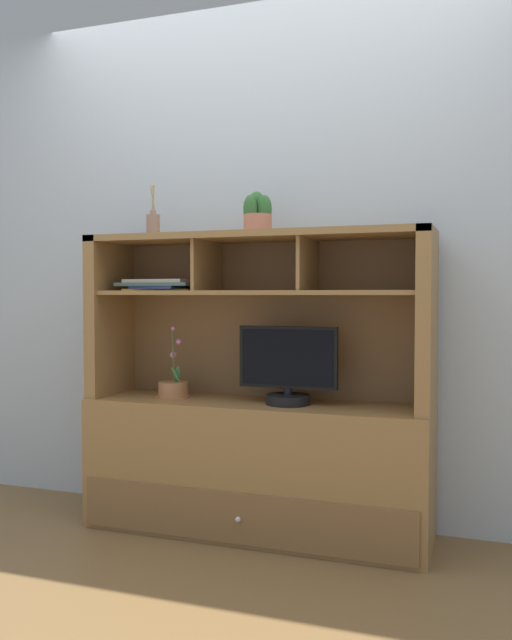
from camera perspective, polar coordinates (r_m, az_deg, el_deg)
name	(u,v)px	position (r m, az deg, el deg)	size (l,w,h in m)	color
floor_plane	(256,534)	(3.21, 0.00, -17.79)	(6.00, 6.00, 0.02)	brown
back_wall	(273,230)	(3.26, 1.44, 7.71)	(6.00, 0.02, 2.80)	#A7B2BB
media_console	(256,437)	(3.09, 0.04, -9.95)	(1.57, 0.46, 1.36)	olive
tv_monitor	(288,370)	(2.96, 2.74, -4.25)	(0.45, 0.20, 0.35)	black
potted_orchid	(174,388)	(3.21, -7.04, -5.78)	(0.16, 0.16, 0.34)	#AD7043
magazine_stack_left	(163,285)	(3.23, -7.98, 2.98)	(0.40, 0.28, 0.05)	gold
diffuser_bottle	(153,224)	(3.22, -8.79, 8.07)	(0.06, 0.06, 0.24)	#906C55
potted_succulent	(257,217)	(3.06, 0.12, 8.82)	(0.15, 0.15, 0.20)	#B46C52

